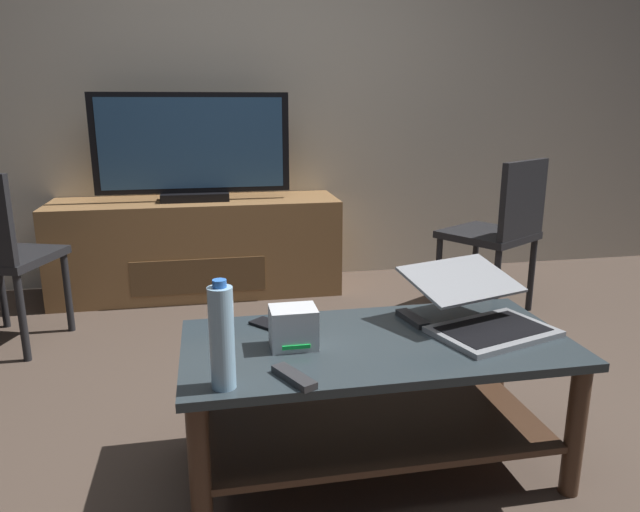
{
  "coord_description": "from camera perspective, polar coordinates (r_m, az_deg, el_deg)",
  "views": [
    {
      "loc": [
        -0.36,
        -1.85,
        1.18
      ],
      "look_at": [
        0.06,
        0.29,
        0.61
      ],
      "focal_mm": 32.72,
      "sensor_mm": 36.0,
      "label": 1
    }
  ],
  "objects": [
    {
      "name": "laptop",
      "position": [
        2.01,
        15.38,
        -5.09
      ],
      "size": [
        0.49,
        0.51,
        0.18
      ],
      "color": "gray",
      "rests_on": "coffee_table"
    },
    {
      "name": "soundbar_remote",
      "position": [
        1.61,
        -2.57,
        -11.74
      ],
      "size": [
        0.11,
        0.16,
        0.02
      ],
      "primitive_type": "cube",
      "rotation": [
        0.0,
        0.0,
        0.45
      ],
      "color": "#2D2D30",
      "rests_on": "coffee_table"
    },
    {
      "name": "cell_phone",
      "position": [
        1.98,
        -4.87,
        -6.72
      ],
      "size": [
        0.14,
        0.15,
        0.01
      ],
      "primitive_type": "cube",
      "rotation": [
        0.0,
        0.0,
        0.7
      ],
      "color": "black",
      "rests_on": "coffee_table"
    },
    {
      "name": "ground_plane",
      "position": [
        2.23,
        -0.02,
        -17.3
      ],
      "size": [
        7.68,
        7.68,
        0.0
      ],
      "primitive_type": "plane",
      "color": "#4C3D33"
    },
    {
      "name": "water_bottle_near",
      "position": [
        1.54,
        -9.57,
        -7.84
      ],
      "size": [
        0.07,
        0.07,
        0.3
      ],
      "color": "#99C6E5",
      "rests_on": "coffee_table"
    },
    {
      "name": "television",
      "position": [
        3.66,
        -12.35,
        10.14
      ],
      "size": [
        1.17,
        0.2,
        0.65
      ],
      "color": "black",
      "rests_on": "media_cabinet"
    },
    {
      "name": "coffee_table",
      "position": [
        1.93,
        5.49,
        -12.06
      ],
      "size": [
        1.22,
        0.59,
        0.46
      ],
      "color": "#2D383D",
      "rests_on": "ground"
    },
    {
      "name": "back_wall",
      "position": [
        4.01,
        -6.14,
        17.79
      ],
      "size": [
        6.4,
        0.12,
        2.8
      ],
      "primitive_type": "cube",
      "color": "beige",
      "rests_on": "ground"
    },
    {
      "name": "dining_chair",
      "position": [
        3.42,
        17.26,
        2.67
      ],
      "size": [
        0.6,
        0.6,
        0.89
      ],
      "color": "black",
      "rests_on": "ground"
    },
    {
      "name": "tv_remote",
      "position": [
        2.03,
        9.02,
        -6.06
      ],
      "size": [
        0.07,
        0.17,
        0.02
      ],
      "primitive_type": "cube",
      "rotation": [
        0.0,
        0.0,
        0.18
      ],
      "color": "#2D2D30",
      "rests_on": "coffee_table"
    },
    {
      "name": "router_box",
      "position": [
        1.79,
        -2.63,
        -6.98
      ],
      "size": [
        0.14,
        0.12,
        0.13
      ],
      "color": "silver",
      "rests_on": "coffee_table"
    },
    {
      "name": "media_cabinet",
      "position": [
        3.77,
        -11.84,
        0.9
      ],
      "size": [
        1.76,
        0.52,
        0.6
      ],
      "color": "olive",
      "rests_on": "ground"
    }
  ]
}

